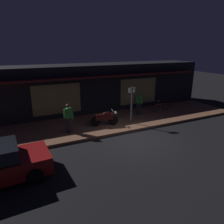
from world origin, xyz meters
TOP-DOWN VIEW (x-y plane):
  - ground_plane at (0.00, 0.00)m, footprint 60.00×60.00m
  - sidewalk_slab at (0.00, 3.00)m, footprint 18.00×4.00m
  - storefront_building at (0.00, 6.39)m, footprint 18.00×3.30m
  - motorcycle at (-0.87, 2.36)m, footprint 1.68×0.64m
  - bicycle_parked at (4.20, 3.39)m, footprint 1.66×0.42m
  - person_photographer at (-3.14, 2.27)m, footprint 0.50×0.49m
  - person_bystander at (2.26, 3.42)m, footprint 0.43×0.61m
  - sign_post at (0.82, 2.02)m, footprint 0.44×0.09m

SIDE VIEW (x-z plane):
  - ground_plane at x=0.00m, z-range 0.00..0.00m
  - sidewalk_slab at x=0.00m, z-range 0.00..0.15m
  - bicycle_parked at x=4.20m, z-range 0.05..0.96m
  - motorcycle at x=-0.87m, z-range 0.16..1.13m
  - person_photographer at x=-3.14m, z-range 0.19..1.86m
  - person_bystander at x=2.26m, z-range 0.19..1.86m
  - sign_post at x=0.82m, z-range 0.31..2.71m
  - storefront_building at x=0.00m, z-range 0.00..3.60m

